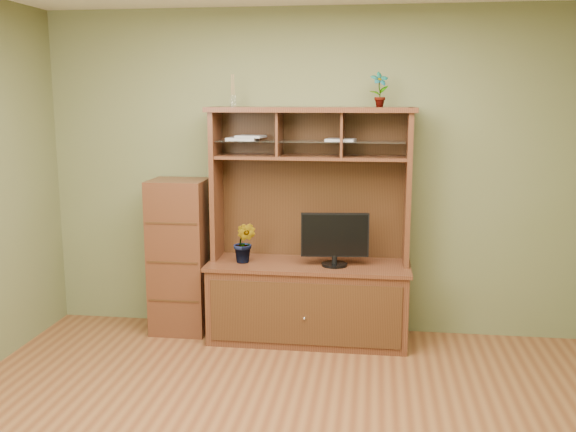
# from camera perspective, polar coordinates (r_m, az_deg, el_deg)

# --- Properties ---
(room) EXTENTS (4.54, 4.04, 2.74)m
(room) POSITION_cam_1_polar(r_m,az_deg,el_deg) (3.43, -1.41, -0.02)
(room) COLOR brown
(room) RESTS_ON ground
(media_hutch) EXTENTS (1.66, 0.61, 1.90)m
(media_hutch) POSITION_cam_1_polar(r_m,az_deg,el_deg) (5.28, 1.86, -5.47)
(media_hutch) COLOR #412112
(media_hutch) RESTS_ON room
(monitor) EXTENTS (0.54, 0.21, 0.43)m
(monitor) POSITION_cam_1_polar(r_m,az_deg,el_deg) (5.10, 4.18, -1.99)
(monitor) COLOR black
(monitor) RESTS_ON media_hutch
(orchid_plant) EXTENTS (0.21, 0.18, 0.34)m
(orchid_plant) POSITION_cam_1_polar(r_m,az_deg,el_deg) (5.21, -3.88, -2.37)
(orchid_plant) COLOR #2D5C1F
(orchid_plant) RESTS_ON media_hutch
(top_plant) EXTENTS (0.17, 0.14, 0.27)m
(top_plant) POSITION_cam_1_polar(r_m,az_deg,el_deg) (5.13, 8.13, 11.08)
(top_plant) COLOR #416F26
(top_plant) RESTS_ON media_hutch
(reed_diffuser) EXTENTS (0.05, 0.05, 0.26)m
(reed_diffuser) POSITION_cam_1_polar(r_m,az_deg,el_deg) (5.26, -4.93, 10.74)
(reed_diffuser) COLOR silver
(reed_diffuser) RESTS_ON media_hutch
(magazines) EXTENTS (1.05, 0.21, 0.04)m
(magazines) POSITION_cam_1_polar(r_m,az_deg,el_deg) (5.20, -1.02, 6.91)
(magazines) COLOR #B8B9BD
(magazines) RESTS_ON media_hutch
(side_cabinet) EXTENTS (0.47, 0.43, 1.30)m
(side_cabinet) POSITION_cam_1_polar(r_m,az_deg,el_deg) (5.51, -9.57, -3.55)
(side_cabinet) COLOR #412112
(side_cabinet) RESTS_ON room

